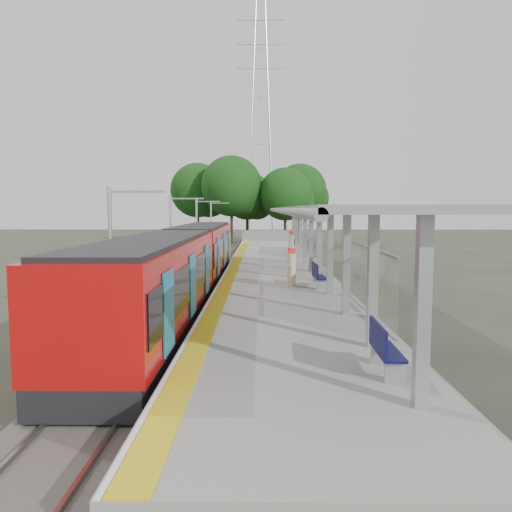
{
  "coord_description": "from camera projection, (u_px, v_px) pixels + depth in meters",
  "views": [
    {
      "loc": [
        -0.89,
        -10.8,
        4.59
      ],
      "look_at": [
        -1.14,
        13.36,
        2.3
      ],
      "focal_mm": 35.0,
      "sensor_mm": 36.0,
      "label": 1
    }
  ],
  "objects": [
    {
      "name": "info_pillar_far",
      "position": [
        291.0,
        245.0,
        38.51
      ],
      "size": [
        0.43,
        0.43,
        1.89
      ],
      "rotation": [
        0.0,
        0.0,
        0.02
      ],
      "color": "beige",
      "rests_on": "platform"
    },
    {
      "name": "trackbed",
      "position": [
        203.0,
        281.0,
        31.12
      ],
      "size": [
        3.0,
        70.0,
        0.24
      ],
      "primitive_type": "cube",
      "color": "#59544C",
      "rests_on": "ground"
    },
    {
      "name": "tree_cluster",
      "position": [
        250.0,
        191.0,
        63.46
      ],
      "size": [
        20.38,
        11.57,
        11.09
      ],
      "color": "#382316",
      "rests_on": "ground"
    },
    {
      "name": "info_pillar_near",
      "position": [
        291.0,
        270.0,
        23.15
      ],
      "size": [
        0.4,
        0.4,
        1.77
      ],
      "rotation": [
        0.0,
        0.0,
        0.43
      ],
      "color": "beige",
      "rests_on": "platform"
    },
    {
      "name": "canopy",
      "position": [
        307.0,
        216.0,
        26.88
      ],
      "size": [
        3.27,
        38.0,
        3.66
      ],
      "color": "#9EA0A5",
      "rests_on": "platform"
    },
    {
      "name": "bench_mid",
      "position": [
        318.0,
        275.0,
        22.67
      ],
      "size": [
        0.58,
        1.68,
        1.13
      ],
      "rotation": [
        0.0,
        0.0,
        0.05
      ],
      "color": "#0E0E46",
      "rests_on": "platform"
    },
    {
      "name": "litter_bin",
      "position": [
        314.0,
        265.0,
        28.45
      ],
      "size": [
        0.45,
        0.45,
        0.83
      ],
      "primitive_type": "cylinder",
      "rotation": [
        0.0,
        0.0,
        -0.11
      ],
      "color": "#9EA0A5",
      "rests_on": "platform"
    },
    {
      "name": "bench_far",
      "position": [
        293.0,
        243.0,
        45.19
      ],
      "size": [
        0.81,
        1.4,
        0.91
      ],
      "rotation": [
        0.0,
        0.0,
        0.31
      ],
      "color": "#0E0E46",
      "rests_on": "platform"
    },
    {
      "name": "bench_near",
      "position": [
        383.0,
        347.0,
        10.89
      ],
      "size": [
        0.53,
        1.63,
        1.11
      ],
      "rotation": [
        0.0,
        0.0,
        -0.02
      ],
      "color": "#0E0E46",
      "rests_on": "platform"
    },
    {
      "name": "catenary_masts",
      "position": [
        172.0,
        237.0,
        29.88
      ],
      "size": [
        2.08,
        48.16,
        5.4
      ],
      "color": "#9EA0A5",
      "rests_on": "ground"
    },
    {
      "name": "end_fence",
      "position": [
        269.0,
        236.0,
        55.77
      ],
      "size": [
        6.0,
        0.1,
        1.2
      ],
      "primitive_type": "cube",
      "color": "#9EA0A5",
      "rests_on": "platform"
    },
    {
      "name": "train",
      "position": [
        184.0,
        263.0,
        23.47
      ],
      "size": [
        2.74,
        27.6,
        3.62
      ],
      "color": "black",
      "rests_on": "ground"
    },
    {
      "name": "tactile_strip",
      "position": [
        234.0,
        266.0,
        31.02
      ],
      "size": [
        0.6,
        50.0,
        0.02
      ],
      "primitive_type": "cube",
      "color": "gold",
      "rests_on": "platform"
    },
    {
      "name": "ground",
      "position": [
        300.0,
        414.0,
        11.18
      ],
      "size": [
        200.0,
        200.0,
        0.0
      ],
      "primitive_type": "plane",
      "color": "#474438",
      "rests_on": "ground"
    },
    {
      "name": "pylon",
      "position": [
        261.0,
        121.0,
        82.06
      ],
      "size": [
        8.0,
        4.0,
        38.0
      ],
      "primitive_type": null,
      "color": "#9EA0A5",
      "rests_on": "ground"
    },
    {
      "name": "platform",
      "position": [
        275.0,
        275.0,
        31.04
      ],
      "size": [
        6.0,
        50.0,
        1.0
      ],
      "primitive_type": "cube",
      "color": "gray",
      "rests_on": "ground"
    }
  ]
}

